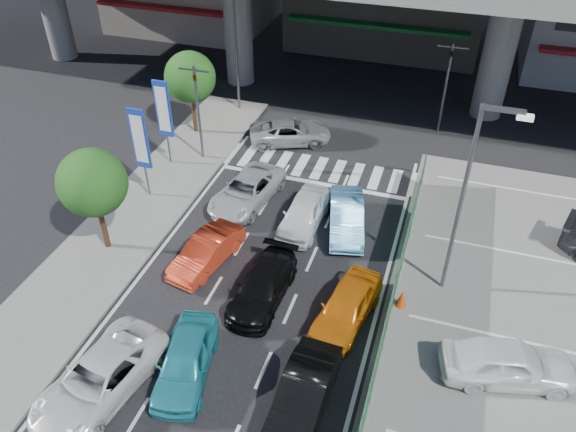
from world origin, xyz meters
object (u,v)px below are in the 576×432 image
(parked_sedan_white, at_px, (509,363))
(sedan_black_mid, at_px, (263,286))
(wagon_silver_front_left, at_px, (247,191))
(traffic_light_right, at_px, (449,66))
(taxi_teal_mid, at_px, (186,361))
(sedan_white_mid_left, at_px, (100,378))
(sedan_white_front_mid, at_px, (304,213))
(signboard_near, at_px, (140,141))
(street_lamp_left, at_px, (238,34))
(taxi_orange_right, at_px, (347,307))
(tree_near, at_px, (92,183))
(crossing_wagon_silver, at_px, (290,132))
(traffic_cone, at_px, (402,298))
(taxi_orange_left, at_px, (207,252))
(kei_truck_front_right, at_px, (347,217))
(street_lamp_right, at_px, (469,190))
(hatch_black_mid_right, at_px, (303,395))
(signboard_far, at_px, (164,111))
(tree_far, at_px, (190,77))
(traffic_light_left, at_px, (196,91))

(parked_sedan_white, bearing_deg, sedan_black_mid, 70.70)
(wagon_silver_front_left, relative_size, parked_sedan_white, 1.07)
(traffic_light_right, xyz_separation_m, taxi_teal_mid, (-6.31, -19.92, -3.25))
(sedan_white_mid_left, bearing_deg, parked_sedan_white, 31.05)
(sedan_white_mid_left, xyz_separation_m, parked_sedan_white, (12.58, 4.63, 0.12))
(sedan_black_mid, relative_size, sedan_white_front_mid, 1.06)
(signboard_near, height_order, parked_sedan_white, signboard_near)
(street_lamp_left, distance_m, sedan_white_front_mid, 12.74)
(taxi_orange_right, bearing_deg, tree_near, -174.24)
(crossing_wagon_silver, height_order, traffic_cone, crossing_wagon_silver)
(wagon_silver_front_left, distance_m, traffic_cone, 9.32)
(taxi_orange_left, bearing_deg, kei_truck_front_right, 51.36)
(street_lamp_right, bearing_deg, traffic_cone, -134.81)
(hatch_black_mid_right, relative_size, sedan_white_front_mid, 1.03)
(signboard_far, height_order, wagon_silver_front_left, signboard_far)
(traffic_light_right, bearing_deg, sedan_white_front_mid, -114.23)
(street_lamp_left, bearing_deg, taxi_orange_right, -55.89)
(signboard_far, distance_m, sedan_black_mid, 11.42)
(traffic_light_right, bearing_deg, taxi_teal_mid, -107.59)
(signboard_far, relative_size, taxi_teal_mid, 1.16)
(street_lamp_right, distance_m, hatch_black_mid_right, 8.98)
(tree_near, height_order, sedan_black_mid, tree_near)
(street_lamp_left, relative_size, parked_sedan_white, 1.83)
(kei_truck_front_right, height_order, crossing_wagon_silver, kei_truck_front_right)
(signboard_near, relative_size, tree_near, 0.98)
(tree_near, relative_size, kei_truck_front_right, 1.15)
(taxi_orange_left, xyz_separation_m, kei_truck_front_right, (4.98, 4.05, 0.05))
(taxi_orange_left, height_order, sedan_white_front_mid, sedan_white_front_mid)
(kei_truck_front_right, bearing_deg, signboard_near, 168.95)
(taxi_teal_mid, xyz_separation_m, taxi_orange_right, (4.56, 4.05, 0.00))
(parked_sedan_white, bearing_deg, crossing_wagon_silver, 29.31)
(sedan_white_front_mid, xyz_separation_m, parked_sedan_white, (8.83, -5.91, 0.12))
(sedan_white_front_mid, bearing_deg, street_lamp_left, 126.35)
(tree_far, height_order, sedan_white_front_mid, tree_far)
(street_lamp_left, height_order, taxi_teal_mid, street_lamp_left)
(traffic_light_right, distance_m, kei_truck_front_right, 11.43)
(tree_far, distance_m, crossing_wagon_silver, 6.20)
(signboard_near, relative_size, sedan_white_front_mid, 1.16)
(signboard_far, height_order, taxi_orange_left, signboard_far)
(wagon_silver_front_left, distance_m, sedan_white_front_mid, 3.24)
(signboard_far, relative_size, sedan_white_front_mid, 1.16)
(street_lamp_left, bearing_deg, traffic_light_right, 4.83)
(traffic_light_right, bearing_deg, signboard_far, -148.57)
(tree_far, xyz_separation_m, sedan_white_mid_left, (4.66, -16.92, -2.70))
(street_lamp_right, bearing_deg, street_lamp_left, 138.37)
(traffic_light_left, distance_m, hatch_black_mid_right, 16.43)
(signboard_far, xyz_separation_m, sedan_black_mid, (8.01, -7.76, -2.44))
(signboard_far, relative_size, tree_near, 0.98)
(hatch_black_mid_right, xyz_separation_m, taxi_orange_left, (-5.79, 5.41, -0.05))
(sedan_white_mid_left, bearing_deg, sedan_white_front_mid, 81.27)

